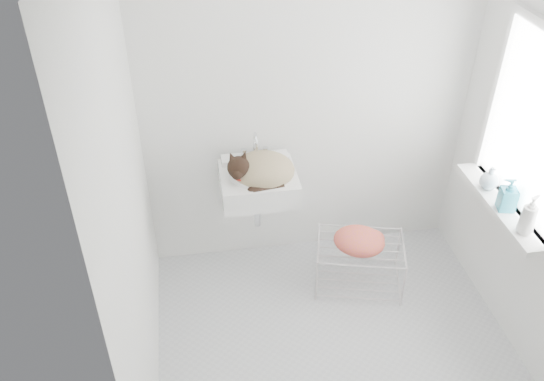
{
  "coord_description": "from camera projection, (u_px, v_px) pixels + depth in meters",
  "views": [
    {
      "loc": [
        -0.77,
        -2.25,
        2.86
      ],
      "look_at": [
        -0.32,
        0.5,
        0.88
      ],
      "focal_mm": 37.42,
      "sensor_mm": 36.0,
      "label": 1
    }
  ],
  "objects": [
    {
      "name": "towel",
      "position": [
        359.0,
        246.0,
        3.77
      ],
      "size": [
        0.42,
        0.37,
        0.14
      ],
      "primitive_type": "ellipsoid",
      "rotation": [
        0.0,
        0.0,
        -0.44
      ],
      "color": "orange",
      "rests_on": "wire_rack"
    },
    {
      "name": "bottle_b",
      "position": [
        504.0,
        209.0,
        3.32
      ],
      "size": [
        0.11,
        0.11,
        0.21
      ],
      "primitive_type": "imported",
      "rotation": [
        0.0,
        0.0,
        4.49
      ],
      "color": "teal",
      "rests_on": "windowsill"
    },
    {
      "name": "bottle_a",
      "position": [
        523.0,
        232.0,
        3.15
      ],
      "size": [
        0.1,
        0.1,
        0.2
      ],
      "primitive_type": "imported",
      "rotation": [
        0.0,
        0.0,
        1.98
      ],
      "color": "white",
      "rests_on": "windowsill"
    },
    {
      "name": "floor",
      "position": [
        335.0,
        345.0,
        3.57
      ],
      "size": [
        2.2,
        2.0,
        0.02
      ],
      "primitive_type": "cube",
      "color": "silver",
      "rests_on": "ground"
    },
    {
      "name": "window_frame",
      "position": [
        533.0,
        128.0,
        3.09
      ],
      "size": [
        0.04,
        0.9,
        1.1
      ],
      "primitive_type": "cube",
      "color": "white",
      "rests_on": "right_wall"
    },
    {
      "name": "faucet",
      "position": [
        254.0,
        141.0,
        3.69
      ],
      "size": [
        0.18,
        0.12,
        0.18
      ],
      "primitive_type": null,
      "color": "silver",
      "rests_on": "sink"
    },
    {
      "name": "cat",
      "position": [
        261.0,
        170.0,
        3.59
      ],
      "size": [
        0.45,
        0.38,
        0.26
      ],
      "rotation": [
        0.0,
        0.0,
        -0.12
      ],
      "color": "tan",
      "rests_on": "sink"
    },
    {
      "name": "left_wall",
      "position": [
        128.0,
        202.0,
        2.7
      ],
      "size": [
        0.02,
        2.0,
        2.5
      ],
      "primitive_type": "cube",
      "color": "white",
      "rests_on": "ground"
    },
    {
      "name": "wire_rack",
      "position": [
        359.0,
        266.0,
        3.94
      ],
      "size": [
        0.66,
        0.53,
        0.34
      ],
      "primitive_type": "cube",
      "rotation": [
        0.0,
        0.0,
        -0.26
      ],
      "color": "beige",
      "rests_on": "floor"
    },
    {
      "name": "window_glass",
      "position": [
        535.0,
        128.0,
        3.09
      ],
      "size": [
        0.01,
        0.8,
        1.0
      ],
      "primitive_type": "cube",
      "color": "white",
      "rests_on": "right_wall"
    },
    {
      "name": "bottle_c",
      "position": [
        487.0,
        188.0,
        3.49
      ],
      "size": [
        0.15,
        0.15,
        0.15
      ],
      "primitive_type": "imported",
      "rotation": [
        0.0,
        0.0,
        0.37
      ],
      "color": "silver",
      "rests_on": "windowsill"
    },
    {
      "name": "sink",
      "position": [
        258.0,
        174.0,
        3.62
      ],
      "size": [
        0.49,
        0.43,
        0.2
      ],
      "primitive_type": "cube",
      "color": "white",
      "rests_on": "back_wall"
    },
    {
      "name": "back_wall",
      "position": [
        309.0,
        95.0,
        3.65
      ],
      "size": [
        2.2,
        0.02,
        2.5
      ],
      "primitive_type": "cube",
      "color": "white",
      "rests_on": "ground"
    },
    {
      "name": "windowsill",
      "position": [
        500.0,
        205.0,
        3.38
      ],
      "size": [
        0.16,
        0.88,
        0.04
      ],
      "primitive_type": "cube",
      "color": "white",
      "rests_on": "right_wall"
    }
  ]
}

